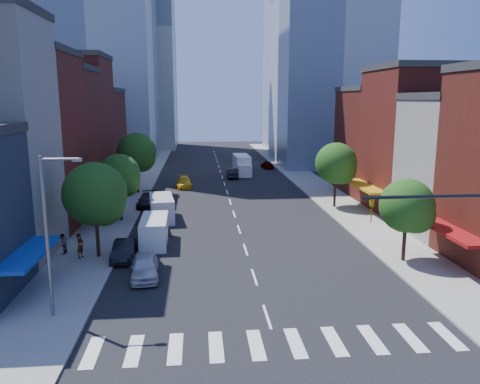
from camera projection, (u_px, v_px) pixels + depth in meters
The scene contains 30 objects.
ground at pixel (267, 317), 26.36m from camera, with size 220.00×220.00×0.00m, color black.
sidewalk_left at pixel (135, 187), 64.30m from camera, with size 5.00×120.00×0.15m, color gray.
sidewalk_right at pixel (313, 185), 66.51m from camera, with size 5.00×120.00×0.15m, color gray.
crosswalk at pixel (276, 344), 23.43m from camera, with size 19.00×3.00×0.01m, color silver.
bldg_left_2 at pixel (9, 144), 42.96m from camera, with size 12.00×9.00×16.00m, color maroon.
bldg_left_3 at pixel (40, 141), 51.36m from camera, with size 12.00×8.00×15.00m, color #541D15.
bldg_left_4 at pixel (61, 127), 59.46m from camera, with size 12.00×9.00×17.00m, color maroon.
bldg_left_5 at pixel (81, 137), 69.13m from camera, with size 12.00×10.00×13.00m, color #541D15.
bldg_right_1 at pixel (476, 168), 41.68m from camera, with size 12.00×8.00×12.00m, color #B6B1A8.
bldg_right_2 at pixel (429, 142), 50.18m from camera, with size 12.00×10.00×15.00m, color maroon.
bldg_right_3 at pixel (390, 143), 60.14m from camera, with size 12.00×10.00×13.00m, color #541D15.
tower_far_w at pixel (136, 31), 112.06m from camera, with size 18.00×18.00×56.00m, color #9EA5AD.
streetlight at pixel (49, 227), 25.26m from camera, with size 2.25×0.25×9.00m.
tree_left_near at pixel (97, 197), 35.07m from camera, with size 4.80×4.80×7.30m.
tree_left_mid at pixel (121, 177), 45.88m from camera, with size 4.20×4.20×6.65m.
tree_left_far at pixel (138, 154), 59.42m from camera, with size 5.00×5.00×7.75m.
tree_right_near at pixel (409, 208), 34.30m from camera, with size 4.00×4.00×6.20m.
tree_right_far at pixel (337, 165), 51.75m from camera, with size 4.60×4.60×7.20m.
parked_car_front at pixel (145, 267), 31.99m from camera, with size 1.84×4.56×1.56m, color #BDBCC2.
parked_car_second at pixel (124, 250), 35.73m from camera, with size 1.50×4.30×1.42m, color black.
parked_car_third at pixel (156, 224), 43.51m from camera, with size 2.14×4.64×1.29m, color #999999.
parked_car_rear at pixel (148, 200), 52.94m from camera, with size 2.10×5.17×1.50m, color black.
cargo_van_near at pixel (154, 231), 39.20m from camera, with size 2.32×5.46×2.30m.
cargo_van_far at pixel (162, 208), 47.19m from camera, with size 2.94×5.89×2.41m.
taxi at pixel (184, 182), 64.71m from camera, with size 2.01×4.93×1.43m, color #E5B00C.
traffic_car_oncoming at pixel (232, 173), 72.27m from camera, with size 1.61×4.62×1.52m, color black.
traffic_car_far at pixel (267, 165), 82.37m from camera, with size 1.55×3.85×1.31m, color #999999.
box_truck at pixel (242, 166), 75.47m from camera, with size 2.58×7.75×3.09m.
pedestrian_near at pixel (80, 246), 35.55m from camera, with size 0.69×0.45×1.88m, color #999999.
pedestrian_far at pixel (62, 244), 36.46m from camera, with size 0.78×0.61×1.61m, color #999999.
Camera 1 is at (-3.72, -24.23, 12.08)m, focal length 35.00 mm.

